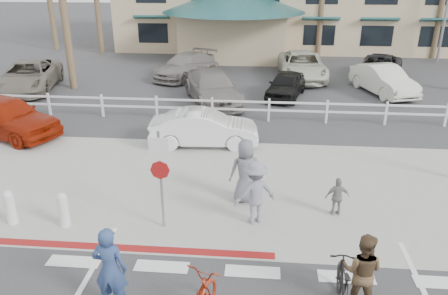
# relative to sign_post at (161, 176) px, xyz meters

# --- Properties ---
(ground) EXTENTS (140.00, 140.00, 0.00)m
(ground) POSITION_rel_sign_post_xyz_m (2.30, -2.20, -1.45)
(ground) COLOR #333335
(sidewalk_plaza) EXTENTS (22.00, 7.00, 0.01)m
(sidewalk_plaza) POSITION_rel_sign_post_xyz_m (2.30, 2.30, -1.44)
(sidewalk_plaza) COLOR gray
(sidewalk_plaza) RESTS_ON ground
(cross_street) EXTENTS (40.00, 5.00, 0.01)m
(cross_street) POSITION_rel_sign_post_xyz_m (2.30, 6.30, -1.45)
(cross_street) COLOR #333335
(cross_street) RESTS_ON ground
(parking_lot) EXTENTS (50.00, 16.00, 0.01)m
(parking_lot) POSITION_rel_sign_post_xyz_m (2.30, 15.80, -1.45)
(parking_lot) COLOR #333335
(parking_lot) RESTS_ON ground
(curb_red) EXTENTS (7.00, 0.25, 0.02)m
(curb_red) POSITION_rel_sign_post_xyz_m (-0.70, -1.00, -1.44)
(curb_red) COLOR maroon
(curb_red) RESTS_ON ground
(rail_fence) EXTENTS (29.40, 0.16, 1.00)m
(rail_fence) POSITION_rel_sign_post_xyz_m (2.80, 8.30, -0.95)
(rail_fence) COLOR silver
(rail_fence) RESTS_ON ground
(sign_post) EXTENTS (0.50, 0.10, 2.90)m
(sign_post) POSITION_rel_sign_post_xyz_m (0.00, 0.00, 0.00)
(sign_post) COLOR gray
(sign_post) RESTS_ON ground
(bollard_0) EXTENTS (0.26, 0.26, 0.95)m
(bollard_0) POSITION_rel_sign_post_xyz_m (-2.50, -0.20, -0.97)
(bollard_0) COLOR silver
(bollard_0) RESTS_ON ground
(bollard_1) EXTENTS (0.26, 0.26, 0.95)m
(bollard_1) POSITION_rel_sign_post_xyz_m (-3.90, -0.20, -0.97)
(bollard_1) COLOR silver
(bollard_1) RESTS_ON ground
(rider_red) EXTENTS (0.67, 0.45, 1.79)m
(rider_red) POSITION_rel_sign_post_xyz_m (-0.35, -2.86, -0.55)
(rider_red) COLOR navy
(rider_red) RESTS_ON ground
(bike_black) EXTENTS (0.62, 1.81, 1.07)m
(bike_black) POSITION_rel_sign_post_xyz_m (4.02, -2.59, -0.92)
(bike_black) COLOR black
(bike_black) RESTS_ON ground
(rider_black) EXTENTS (0.94, 0.84, 1.61)m
(rider_black) POSITION_rel_sign_post_xyz_m (4.38, -2.37, -0.65)
(rider_black) COLOR brown
(rider_black) RESTS_ON ground
(pedestrian_a) EXTENTS (1.27, 1.03, 1.71)m
(pedestrian_a) POSITION_rel_sign_post_xyz_m (2.29, 0.44, -0.59)
(pedestrian_a) COLOR gray
(pedestrian_a) RESTS_ON ground
(pedestrian_child) EXTENTS (0.66, 0.33, 1.09)m
(pedestrian_child) POSITION_rel_sign_post_xyz_m (4.44, 0.96, -0.91)
(pedestrian_child) COLOR gray
(pedestrian_child) RESTS_ON ground
(pedestrian_b) EXTENTS (1.02, 0.80, 1.83)m
(pedestrian_b) POSITION_rel_sign_post_xyz_m (2.00, 1.52, -0.54)
(pedestrian_b) COLOR slate
(pedestrian_b) RESTS_ON ground
(car_white_sedan) EXTENTS (4.02, 1.65, 1.29)m
(car_white_sedan) POSITION_rel_sign_post_xyz_m (0.32, 5.52, -0.80)
(car_white_sedan) COLOR silver
(car_white_sedan) RESTS_ON ground
(car_red_compact) EXTENTS (4.92, 3.46, 1.56)m
(car_red_compact) POSITION_rel_sign_post_xyz_m (-7.37, 5.80, -0.67)
(car_red_compact) COLOR maroon
(car_red_compact) RESTS_ON ground
(lot_car_0) EXTENTS (3.69, 5.96, 1.54)m
(lot_car_0) POSITION_rel_sign_post_xyz_m (-9.78, 12.13, -0.68)
(lot_car_0) COLOR #6D6458
(lot_car_0) RESTS_ON ground
(lot_car_1) EXTENTS (3.66, 5.44, 1.46)m
(lot_car_1) POSITION_rel_sign_post_xyz_m (0.02, 10.90, -0.72)
(lot_car_1) COLOR gray
(lot_car_1) RESTS_ON ground
(lot_car_2) EXTENTS (2.39, 3.97, 1.27)m
(lot_car_2) POSITION_rel_sign_post_xyz_m (3.56, 12.05, -0.82)
(lot_car_2) COLOR black
(lot_car_2) RESTS_ON ground
(lot_car_3) EXTENTS (2.85, 4.65, 1.45)m
(lot_car_3) POSITION_rel_sign_post_xyz_m (8.54, 13.16, -0.73)
(lot_car_3) COLOR silver
(lot_car_3) RESTS_ON ground
(lot_car_4) EXTENTS (3.68, 5.15, 1.38)m
(lot_car_4) POSITION_rel_sign_post_xyz_m (-2.10, 15.66, -0.76)
(lot_car_4) COLOR gray
(lot_car_4) RESTS_ON ground
(lot_car_5) EXTENTS (2.68, 5.52, 1.51)m
(lot_car_5) POSITION_rel_sign_post_xyz_m (4.64, 16.00, -0.69)
(lot_car_5) COLOR beige
(lot_car_5) RESTS_ON ground
(lot_car_6) EXTENTS (3.73, 5.20, 1.32)m
(lot_car_6) POSITION_rel_sign_post_xyz_m (9.10, 16.48, -0.79)
(lot_car_6) COLOR black
(lot_car_6) RESTS_ON ground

